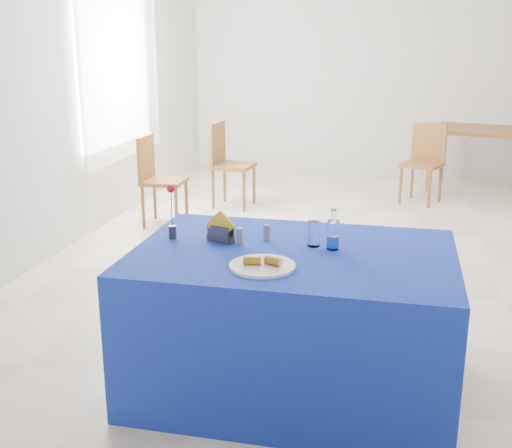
{
  "coord_description": "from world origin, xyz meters",
  "views": [
    {
      "loc": [
        0.33,
        -5.23,
        1.79
      ],
      "look_at": [
        -0.33,
        -2.33,
        0.92
      ],
      "focal_mm": 45.0,
      "sensor_mm": 36.0,
      "label": 1
    }
  ],
  "objects_px": {
    "chair_bg_left": "(425,157)",
    "oak_table": "(490,135)",
    "blue_table": "(292,320)",
    "chair_win_b": "(226,158)",
    "chair_win_a": "(156,174)",
    "plate": "(262,266)",
    "water_bottle": "(333,236)"
  },
  "relations": [
    {
      "from": "oak_table",
      "to": "chair_win_a",
      "type": "relative_size",
      "value": 1.67
    },
    {
      "from": "plate",
      "to": "oak_table",
      "type": "relative_size",
      "value": 0.21
    },
    {
      "from": "blue_table",
      "to": "water_bottle",
      "type": "bearing_deg",
      "value": 21.69
    },
    {
      "from": "blue_table",
      "to": "chair_win_b",
      "type": "relative_size",
      "value": 1.75
    },
    {
      "from": "blue_table",
      "to": "water_bottle",
      "type": "height_order",
      "value": "water_bottle"
    },
    {
      "from": "blue_table",
      "to": "chair_win_a",
      "type": "distance_m",
      "value": 3.32
    },
    {
      "from": "plate",
      "to": "oak_table",
      "type": "height_order",
      "value": "plate"
    },
    {
      "from": "oak_table",
      "to": "chair_bg_left",
      "type": "xyz_separation_m",
      "value": [
        -0.75,
        -0.68,
        -0.17
      ]
    },
    {
      "from": "plate",
      "to": "chair_win_b",
      "type": "relative_size",
      "value": 0.34
    },
    {
      "from": "plate",
      "to": "blue_table",
      "type": "height_order",
      "value": "plate"
    },
    {
      "from": "water_bottle",
      "to": "chair_bg_left",
      "type": "bearing_deg",
      "value": 82.23
    },
    {
      "from": "chair_win_a",
      "to": "chair_win_b",
      "type": "xyz_separation_m",
      "value": [
        0.48,
        0.83,
        0.02
      ]
    },
    {
      "from": "water_bottle",
      "to": "blue_table",
      "type": "bearing_deg",
      "value": -158.31
    },
    {
      "from": "chair_win_b",
      "to": "chair_win_a",
      "type": "bearing_deg",
      "value": 154.7
    },
    {
      "from": "plate",
      "to": "chair_bg_left",
      "type": "distance_m",
      "value": 4.64
    },
    {
      "from": "blue_table",
      "to": "plate",
      "type": "bearing_deg",
      "value": -110.63
    },
    {
      "from": "chair_bg_left",
      "to": "oak_table",
      "type": "bearing_deg",
      "value": 64.78
    },
    {
      "from": "plate",
      "to": "water_bottle",
      "type": "distance_m",
      "value": 0.45
    },
    {
      "from": "oak_table",
      "to": "chair_bg_left",
      "type": "relative_size",
      "value": 1.68
    },
    {
      "from": "plate",
      "to": "chair_win_a",
      "type": "height_order",
      "value": "chair_win_a"
    },
    {
      "from": "oak_table",
      "to": "chair_win_a",
      "type": "height_order",
      "value": "chair_win_a"
    },
    {
      "from": "chair_win_a",
      "to": "chair_win_b",
      "type": "bearing_deg",
      "value": -32.1
    },
    {
      "from": "chair_bg_left",
      "to": "plate",
      "type": "bearing_deg",
      "value": -78.39
    },
    {
      "from": "chair_win_b",
      "to": "plate",
      "type": "bearing_deg",
      "value": -157.37
    },
    {
      "from": "blue_table",
      "to": "chair_bg_left",
      "type": "height_order",
      "value": "chair_bg_left"
    },
    {
      "from": "chair_bg_left",
      "to": "chair_win_b",
      "type": "xyz_separation_m",
      "value": [
        -2.1,
        -0.69,
        0.03
      ]
    },
    {
      "from": "blue_table",
      "to": "oak_table",
      "type": "height_order",
      "value": "blue_table"
    },
    {
      "from": "oak_table",
      "to": "plate",
      "type": "bearing_deg",
      "value": -107.07
    },
    {
      "from": "chair_win_b",
      "to": "water_bottle",
      "type": "bearing_deg",
      "value": -151.7
    },
    {
      "from": "chair_bg_left",
      "to": "chair_win_a",
      "type": "height_order",
      "value": "chair_win_a"
    },
    {
      "from": "oak_table",
      "to": "water_bottle",
      "type": "bearing_deg",
      "value": -105.1
    },
    {
      "from": "chair_bg_left",
      "to": "chair_win_b",
      "type": "relative_size",
      "value": 0.95
    }
  ]
}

